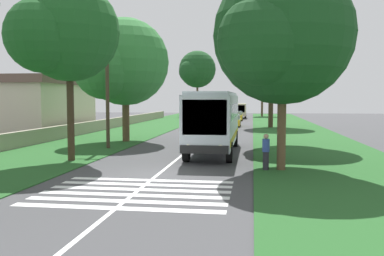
{
  "coord_description": "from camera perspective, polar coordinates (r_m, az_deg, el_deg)",
  "views": [
    {
      "loc": [
        -18.1,
        -4.14,
        3.38
      ],
      "look_at": [
        6.93,
        -0.54,
        1.6
      ],
      "focal_mm": 39.56,
      "sensor_mm": 36.0,
      "label": 1
    }
  ],
  "objects": [
    {
      "name": "ground",
      "position": [
        18.87,
        -4.65,
        -6.3
      ],
      "size": [
        160.0,
        160.0,
        0.0
      ],
      "primitive_type": "plane",
      "color": "#424244"
    },
    {
      "name": "grass_verge_left",
      "position": [
        35.48,
        -12.21,
        -1.5
      ],
      "size": [
        120.0,
        8.0,
        0.04
      ],
      "primitive_type": "cube",
      "color": "#235623",
      "rests_on": "ground"
    },
    {
      "name": "grass_verge_right",
      "position": [
        33.52,
        15.11,
        -1.87
      ],
      "size": [
        120.0,
        8.0,
        0.04
      ],
      "primitive_type": "cube",
      "color": "#235623",
      "rests_on": "ground"
    },
    {
      "name": "centre_line",
      "position": [
        33.53,
        1.05,
        -1.76
      ],
      "size": [
        110.0,
        0.16,
        0.01
      ],
      "primitive_type": "cube",
      "color": "silver",
      "rests_on": "ground"
    },
    {
      "name": "coach_bus",
      "position": [
        26.2,
        3.05,
        1.32
      ],
      "size": [
        11.16,
        2.62,
        3.73
      ],
      "color": "silver",
      "rests_on": "ground"
    },
    {
      "name": "zebra_crossing",
      "position": [
        15.53,
        -7.56,
        -8.56
      ],
      "size": [
        4.95,
        6.8,
        0.01
      ],
      "color": "silver",
      "rests_on": "ground"
    },
    {
      "name": "trailing_car_0",
      "position": [
        44.95,
        4.91,
        0.55
      ],
      "size": [
        4.3,
        1.78,
        1.43
      ],
      "color": "silver",
      "rests_on": "ground"
    },
    {
      "name": "trailing_car_1",
      "position": [
        51.07,
        5.55,
        0.96
      ],
      "size": [
        4.3,
        1.78,
        1.43
      ],
      "color": "gold",
      "rests_on": "ground"
    },
    {
      "name": "trailing_car_2",
      "position": [
        58.7,
        2.25,
        1.37
      ],
      "size": [
        4.3,
        1.78,
        1.43
      ],
      "color": "#B7A893",
      "rests_on": "ground"
    },
    {
      "name": "trailing_car_3",
      "position": [
        64.79,
        6.03,
        1.6
      ],
      "size": [
        4.3,
        1.78,
        1.43
      ],
      "color": "gold",
      "rests_on": "ground"
    },
    {
      "name": "trailing_minibus_0",
      "position": [
        72.55,
        6.47,
        2.55
      ],
      "size": [
        6.0,
        2.14,
        2.53
      ],
      "color": "#BFB299",
      "rests_on": "ground"
    },
    {
      "name": "roadside_tree_left_0",
      "position": [
        23.78,
        -16.74,
        12.04
      ],
      "size": [
        6.41,
        5.34,
        9.54
      ],
      "color": "#3D2D1E",
      "rests_on": "grass_verge_left"
    },
    {
      "name": "roadside_tree_left_1",
      "position": [
        33.25,
        -9.46,
        8.49
      ],
      "size": [
        8.01,
        6.77,
        9.51
      ],
      "color": "brown",
      "rests_on": "grass_verge_left"
    },
    {
      "name": "roadside_tree_left_2",
      "position": [
        80.59,
        0.64,
        7.77
      ],
      "size": [
        8.53,
        6.94,
        12.29
      ],
      "color": "brown",
      "rests_on": "grass_verge_left"
    },
    {
      "name": "roadside_tree_right_0",
      "position": [
        32.08,
        11.7,
        13.33
      ],
      "size": [
        8.02,
        6.76,
        12.14
      ],
      "color": "#4C3826",
      "rests_on": "grass_verge_right"
    },
    {
      "name": "roadside_tree_right_1",
      "position": [
        49.68,
        10.46,
        8.03
      ],
      "size": [
        8.22,
        7.28,
        10.67
      ],
      "color": "#3D2D1E",
      "rests_on": "grass_verge_right"
    },
    {
      "name": "roadside_tree_right_2",
      "position": [
        80.44,
        9.35,
        6.2
      ],
      "size": [
        5.67,
        4.6,
        8.91
      ],
      "color": "#4C3826",
      "rests_on": "grass_verge_right"
    },
    {
      "name": "roadside_tree_right_3",
      "position": [
        20.49,
        11.73,
        11.61
      ],
      "size": [
        7.84,
        6.44,
        9.48
      ],
      "color": "brown",
      "rests_on": "grass_verge_right"
    },
    {
      "name": "utility_pole",
      "position": [
        28.81,
        -11.35,
        5.7
      ],
      "size": [
        0.24,
        1.4,
        8.16
      ],
      "color": "#473828",
      "rests_on": "grass_verge_left"
    },
    {
      "name": "roadside_wall",
      "position": [
        41.32,
        -14.23,
        0.02
      ],
      "size": [
        70.0,
        0.4,
        1.09
      ],
      "primitive_type": "cube",
      "color": "#9E937F",
      "rests_on": "grass_verge_left"
    },
    {
      "name": "roadside_building",
      "position": [
        42.91,
        -20.5,
        2.88
      ],
      "size": [
        12.39,
        8.23,
        5.36
      ],
      "color": "beige",
      "rests_on": "ground"
    },
    {
      "name": "pedestrian",
      "position": [
        20.05,
        9.93,
        -3.12
      ],
      "size": [
        0.34,
        0.34,
        1.69
      ],
      "color": "#26262D",
      "rests_on": "grass_verge_right"
    }
  ]
}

